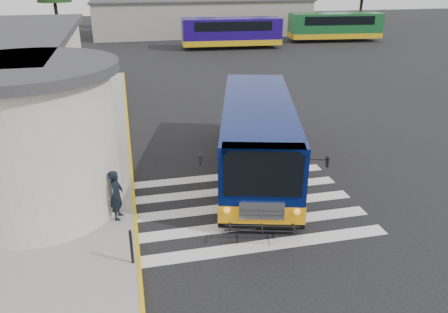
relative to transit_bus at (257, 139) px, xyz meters
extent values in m
plane|color=black|center=(-0.88, -1.82, -1.37)|extent=(140.00, 140.00, 0.00)
cube|color=gray|center=(-9.88, 2.18, -1.30)|extent=(10.00, 34.00, 0.15)
cube|color=gold|center=(-4.93, 2.18, -1.29)|extent=(0.12, 34.00, 0.16)
cylinder|color=beige|center=(-7.88, -1.32, 1.03)|extent=(5.20, 5.20, 4.50)
cylinder|color=#38383A|center=(-7.88, -1.32, 3.43)|extent=(5.80, 5.80, 0.30)
cube|color=black|center=(-7.36, 3.18, -0.12)|extent=(0.08, 1.20, 2.20)
cube|color=#38383A|center=(-6.88, 3.18, 1.18)|extent=(1.20, 1.80, 0.12)
cube|color=silver|center=(-1.38, -5.02, -1.37)|extent=(8.00, 0.55, 0.01)
cube|color=silver|center=(-1.38, -3.82, -1.37)|extent=(8.00, 0.55, 0.01)
cube|color=silver|center=(-1.38, -2.62, -1.37)|extent=(8.00, 0.55, 0.01)
cube|color=silver|center=(-1.38, -1.42, -1.37)|extent=(8.00, 0.55, 0.01)
cube|color=silver|center=(-1.38, -0.22, -1.37)|extent=(8.00, 0.55, 0.01)
cube|color=gray|center=(5.12, 40.18, 0.63)|extent=(26.00, 8.00, 4.00)
cube|color=#38383A|center=(5.12, 40.18, 2.73)|extent=(26.40, 8.40, 0.20)
cylinder|color=black|center=(-12.88, 48.18, 0.43)|extent=(0.44, 0.44, 3.60)
cylinder|color=black|center=(-2.88, 48.18, 0.43)|extent=(0.44, 0.44, 3.60)
cylinder|color=black|center=(7.12, 48.18, 0.43)|extent=(0.44, 0.44, 3.60)
cylinder|color=black|center=(15.12, 48.18, 0.43)|extent=(0.44, 0.44, 3.60)
cylinder|color=black|center=(23.12, 48.18, 0.43)|extent=(0.44, 0.44, 3.60)
cylinder|color=black|center=(31.12, 48.18, 0.43)|extent=(0.44, 0.44, 3.60)
cube|color=#061350|center=(0.01, 0.04, 0.27)|extent=(4.97, 9.74, 2.45)
cube|color=#FCA610|center=(0.01, 0.04, -0.66)|extent=(5.01, 9.78, 0.58)
cube|color=black|center=(0.01, 0.04, -1.01)|extent=(4.99, 9.76, 0.23)
cube|color=black|center=(-1.22, -4.51, 0.66)|extent=(2.23, 0.66, 1.30)
cube|color=silver|center=(-1.22, -4.52, -0.49)|extent=(1.32, 0.41, 0.57)
cube|color=black|center=(-1.05, 1.19, 0.77)|extent=(1.84, 6.65, 0.94)
cube|color=black|center=(1.51, 0.50, 0.77)|extent=(1.84, 6.65, 0.94)
cylinder|color=black|center=(-1.91, -2.68, -0.87)|extent=(0.56, 1.05, 1.00)
cylinder|color=black|center=(0.30, -3.28, -0.87)|extent=(0.56, 1.05, 1.00)
cylinder|color=black|center=(-0.39, 2.95, -0.87)|extent=(0.56, 1.05, 1.00)
cylinder|color=black|center=(1.83, 2.35, -0.87)|extent=(0.56, 1.05, 1.00)
cube|color=black|center=(-2.94, -3.86, 1.08)|extent=(0.10, 0.19, 0.31)
cube|color=black|center=(0.59, -4.82, 1.08)|extent=(0.10, 0.19, 0.31)
imported|color=black|center=(-5.42, -2.69, -0.39)|extent=(0.53, 0.68, 1.65)
imported|color=black|center=(-8.36, -2.01, -0.45)|extent=(0.63, 0.78, 1.55)
cylinder|color=black|center=(-5.08, -5.18, -0.71)|extent=(0.08, 0.08, 1.02)
cube|color=#1A0861|center=(6.17, 29.32, 0.35)|extent=(10.18, 3.49, 2.56)
cube|color=gold|center=(6.17, 29.32, -0.68)|extent=(10.21, 3.53, 0.56)
cube|color=black|center=(6.17, 29.32, 0.96)|extent=(7.97, 3.39, 0.89)
cube|color=#165326|center=(18.67, 31.42, 0.38)|extent=(10.40, 3.84, 2.60)
cube|color=gold|center=(18.67, 31.42, -0.67)|extent=(10.44, 3.88, 0.56)
cube|color=black|center=(18.67, 31.42, 1.00)|extent=(8.16, 3.67, 0.90)
camera|label=1|loc=(-4.85, -15.26, 6.12)|focal=35.00mm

